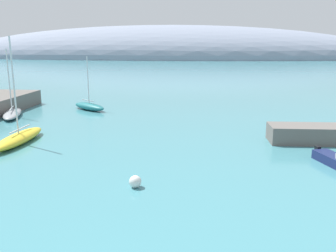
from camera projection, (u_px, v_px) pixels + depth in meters
distant_ridge at (165, 58)px, 235.69m from camera, size 285.33×83.87×41.36m
sailboat_teal_near_shore at (89, 106)px, 52.51m from camera, size 6.33×5.40×7.75m
sailboat_grey_mid_mooring at (12, 113)px, 47.79m from camera, size 4.98×8.38×8.83m
sailboat_yellow_outer_mooring at (19, 138)px, 34.99m from camera, size 2.10×8.53×10.18m
mooring_buoy_white at (135, 182)px, 24.35m from camera, size 0.84×0.84×0.84m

